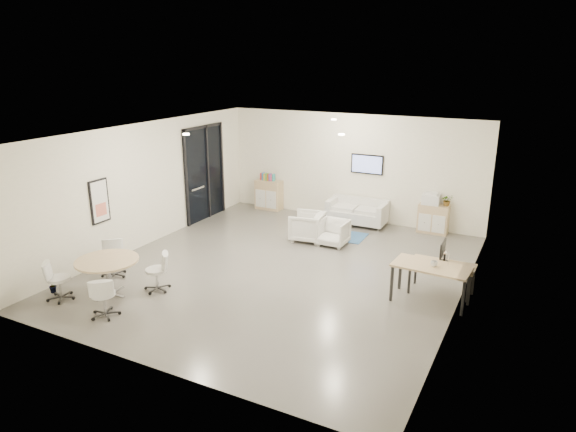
# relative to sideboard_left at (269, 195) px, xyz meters

# --- Properties ---
(room_shell) EXTENTS (9.60, 10.60, 4.80)m
(room_shell) POSITION_rel_sideboard_left_xyz_m (2.72, -4.25, 1.12)
(room_shell) COLOR #5D5A55
(room_shell) RESTS_ON ground
(glass_door) EXTENTS (0.09, 1.90, 2.85)m
(glass_door) POSITION_rel_sideboard_left_xyz_m (-1.24, -1.75, 1.03)
(glass_door) COLOR black
(glass_door) RESTS_ON room_shell
(artwork) EXTENTS (0.05, 0.54, 1.04)m
(artwork) POSITION_rel_sideboard_left_xyz_m (-1.25, -5.85, 1.07)
(artwork) COLOR black
(artwork) RESTS_ON room_shell
(wall_tv) EXTENTS (0.98, 0.06, 0.58)m
(wall_tv) POSITION_rel_sideboard_left_xyz_m (3.22, 0.21, 1.27)
(wall_tv) COLOR black
(wall_tv) RESTS_ON room_shell
(ceiling_spots) EXTENTS (3.14, 4.14, 0.03)m
(ceiling_spots) POSITION_rel_sideboard_left_xyz_m (2.52, -3.42, 2.70)
(ceiling_spots) COLOR #FFEAC6
(ceiling_spots) RESTS_ON room_shell
(sideboard_left) EXTENTS (0.85, 0.44, 0.96)m
(sideboard_left) POSITION_rel_sideboard_left_xyz_m (0.00, 0.00, 0.00)
(sideboard_left) COLOR tan
(sideboard_left) RESTS_ON room_shell
(sideboard_right) EXTENTS (0.83, 0.40, 0.83)m
(sideboard_right) POSITION_rel_sideboard_left_xyz_m (5.30, 0.02, -0.06)
(sideboard_right) COLOR tan
(sideboard_right) RESTS_ON room_shell
(books) EXTENTS (0.49, 0.14, 0.22)m
(books) POSITION_rel_sideboard_left_xyz_m (-0.04, 0.00, 0.59)
(books) COLOR red
(books) RESTS_ON sideboard_left
(printer) EXTENTS (0.49, 0.41, 0.34)m
(printer) POSITION_rel_sideboard_left_xyz_m (5.19, 0.02, 0.51)
(printer) COLOR white
(printer) RESTS_ON sideboard_right
(loveseat) EXTENTS (1.74, 0.89, 0.65)m
(loveseat) POSITION_rel_sideboard_left_xyz_m (3.12, -0.19, -0.12)
(loveseat) COLOR silver
(loveseat) RESTS_ON room_shell
(blue_rug) EXTENTS (1.45, 0.99, 0.01)m
(blue_rug) POSITION_rel_sideboard_left_xyz_m (3.04, -1.40, -0.47)
(blue_rug) COLOR #2C5187
(blue_rug) RESTS_ON room_shell
(armchair_left) EXTENTS (0.89, 0.93, 0.86)m
(armchair_left) POSITION_rel_sideboard_left_xyz_m (2.39, -2.16, -0.05)
(armchair_left) COLOR silver
(armchair_left) RESTS_ON room_shell
(armchair_right) EXTENTS (0.73, 0.69, 0.75)m
(armchair_right) POSITION_rel_sideboard_left_xyz_m (3.16, -2.19, -0.10)
(armchair_right) COLOR silver
(armchair_right) RESTS_ON room_shell
(desk_rear) EXTENTS (1.29, 0.65, 0.67)m
(desk_rear) POSITION_rel_sideboard_left_xyz_m (6.30, -3.89, 0.13)
(desk_rear) COLOR tan
(desk_rear) RESTS_ON room_shell
(desk_front) EXTENTS (1.55, 0.85, 0.78)m
(desk_front) POSITION_rel_sideboard_left_xyz_m (6.16, -4.35, 0.23)
(desk_front) COLOR tan
(desk_front) RESTS_ON room_shell
(monitor) EXTENTS (0.20, 0.50, 0.44)m
(monitor) POSITION_rel_sideboard_left_xyz_m (6.26, -3.74, 0.43)
(monitor) COLOR black
(monitor) RESTS_ON desk_rear
(round_table) EXTENTS (1.29, 1.29, 0.78)m
(round_table) POSITION_rel_sideboard_left_xyz_m (0.14, -7.09, 0.22)
(round_table) COLOR tan
(round_table) RESTS_ON room_shell
(meeting_chairs) EXTENTS (2.29, 2.29, 0.82)m
(meeting_chairs) POSITION_rel_sideboard_left_xyz_m (0.14, -7.09, -0.07)
(meeting_chairs) COLOR white
(meeting_chairs) RESTS_ON room_shell
(plant_cabinet) EXTENTS (0.40, 0.42, 0.26)m
(plant_cabinet) POSITION_rel_sideboard_left_xyz_m (5.63, 0.03, 0.48)
(plant_cabinet) COLOR #3F7F3F
(plant_cabinet) RESTS_ON sideboard_right
(plant_floor) EXTENTS (0.26, 0.37, 0.15)m
(plant_floor) POSITION_rel_sideboard_left_xyz_m (-0.98, -7.58, -0.40)
(plant_floor) COLOR #3F7F3F
(plant_floor) RESTS_ON room_shell
(cup) EXTENTS (0.16, 0.14, 0.14)m
(cup) POSITION_rel_sideboard_left_xyz_m (6.21, -4.37, 0.38)
(cup) COLOR white
(cup) RESTS_ON desk_front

